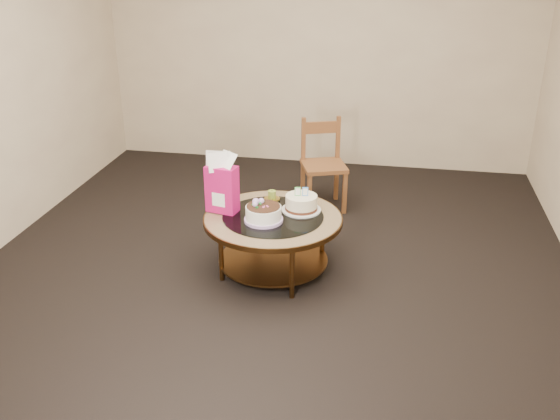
% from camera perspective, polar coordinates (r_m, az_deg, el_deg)
% --- Properties ---
extents(ground, '(5.00, 5.00, 0.00)m').
position_cam_1_polar(ground, '(4.75, -0.62, -5.56)').
color(ground, black).
rests_on(ground, ground).
extents(room_walls, '(4.52, 5.02, 2.61)m').
position_cam_1_polar(room_walls, '(4.21, -0.72, 12.99)').
color(room_walls, beige).
rests_on(room_walls, ground).
extents(coffee_table, '(1.02, 1.02, 0.46)m').
position_cam_1_polar(coffee_table, '(4.58, -0.65, -1.45)').
color(coffee_table, '#553518').
rests_on(coffee_table, ground).
extents(decorated_cake, '(0.28, 0.28, 0.16)m').
position_cam_1_polar(decorated_cake, '(4.44, -1.54, -0.39)').
color(decorated_cake, '#BE98D7').
rests_on(decorated_cake, coffee_table).
extents(cream_cake, '(0.29, 0.29, 0.19)m').
position_cam_1_polar(cream_cake, '(4.61, 1.96, 0.62)').
color(cream_cake, white).
rests_on(cream_cake, coffee_table).
extents(gift_bag, '(0.25, 0.20, 0.45)m').
position_cam_1_polar(gift_bag, '(4.56, -5.34, 2.49)').
color(gift_bag, '#C31259').
rests_on(gift_bag, coffee_table).
extents(pillar_candle, '(0.12, 0.12, 0.09)m').
position_cam_1_polar(pillar_candle, '(4.79, -0.74, 1.19)').
color(pillar_candle, '#D6B658').
rests_on(pillar_candle, coffee_table).
extents(dining_chair, '(0.48, 0.48, 0.82)m').
position_cam_1_polar(dining_chair, '(5.72, 3.96, 4.25)').
color(dining_chair, brown).
rests_on(dining_chair, ground).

